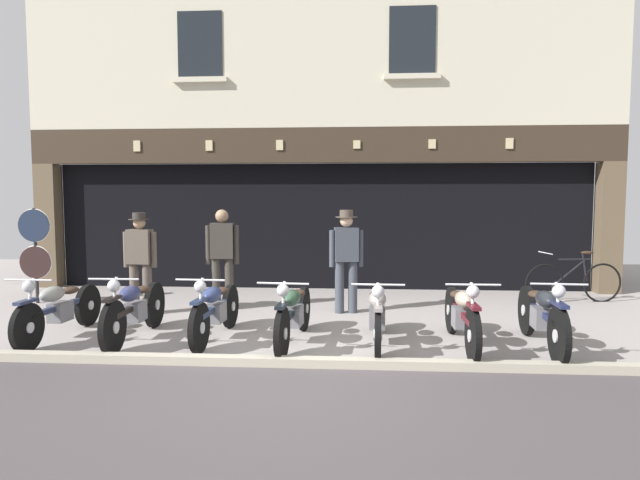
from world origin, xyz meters
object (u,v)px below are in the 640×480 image
(salesman_left, at_px, (140,258))
(leaning_bicycle, at_px, (574,281))
(motorcycle_far_left, at_px, (59,308))
(motorcycle_center_right, at_px, (377,314))
(motorcycle_far_right, at_px, (542,315))
(salesman_right, at_px, (346,256))
(motorcycle_left, at_px, (135,308))
(motorcycle_center, at_px, (294,312))
(shopkeeper_center, at_px, (222,254))
(tyre_sign_pole, at_px, (35,245))
(advert_board_near, at_px, (438,201))
(advert_board_far, at_px, (496,202))
(motorcycle_center_left, at_px, (215,309))
(motorcycle_right, at_px, (462,314))

(salesman_left, relative_size, leaning_bicycle, 0.92)
(motorcycle_far_left, height_order, motorcycle_center_right, same)
(motorcycle_far_right, xyz_separation_m, leaning_bicycle, (1.62, 3.15, -0.05))
(motorcycle_center_right, relative_size, salesman_right, 1.17)
(motorcycle_left, relative_size, salesman_left, 1.24)
(motorcycle_center_right, bearing_deg, motorcycle_center, 1.53)
(motorcycle_center_right, distance_m, shopkeeper_center, 3.30)
(motorcycle_far_left, distance_m, motorcycle_left, 1.06)
(salesman_right, bearing_deg, motorcycle_far_right, 132.42)
(motorcycle_far_left, xyz_separation_m, motorcycle_center, (3.19, -0.07, 0.00))
(tyre_sign_pole, bearing_deg, motorcycle_center, -25.70)
(motorcycle_center, bearing_deg, advert_board_near, -114.93)
(advert_board_far, relative_size, leaning_bicycle, 0.51)
(advert_board_near, distance_m, advert_board_far, 1.18)
(motorcycle_left, distance_m, motorcycle_far_right, 5.25)
(salesman_right, distance_m, advert_board_near, 3.19)
(motorcycle_center_right, height_order, motorcycle_far_right, motorcycle_far_right)
(motorcycle_far_left, xyz_separation_m, salesman_right, (3.83, 1.87, 0.53))
(motorcycle_center_right, xyz_separation_m, leaning_bicycle, (3.67, 3.12, -0.03))
(motorcycle_center_right, relative_size, advert_board_far, 2.15)
(motorcycle_center_left, relative_size, tyre_sign_pole, 1.14)
(motorcycle_far_left, bearing_deg, shopkeeper_center, -129.04)
(motorcycle_right, relative_size, advert_board_near, 2.16)
(motorcycle_left, relative_size, shopkeeper_center, 1.21)
(motorcycle_far_left, bearing_deg, motorcycle_left, -179.05)
(advert_board_near, distance_m, leaning_bicycle, 2.97)
(motorcycle_left, distance_m, motorcycle_center, 2.13)
(motorcycle_right, distance_m, salesman_right, 2.51)
(motorcycle_center_right, xyz_separation_m, advert_board_far, (2.58, 4.38, 1.40))
(motorcycle_center, height_order, motorcycle_right, motorcycle_right)
(motorcycle_right, height_order, leaning_bicycle, leaning_bicycle)
(motorcycle_far_left, height_order, leaning_bicycle, leaning_bicycle)
(motorcycle_left, xyz_separation_m, shopkeeper_center, (0.68, 2.01, 0.51))
(shopkeeper_center, bearing_deg, leaning_bicycle, -175.40)
(salesman_left, bearing_deg, shopkeeper_center, -156.11)
(salesman_left, xyz_separation_m, advert_board_near, (5.16, 2.80, 0.92))
(motorcycle_left, xyz_separation_m, leaning_bicycle, (6.88, 3.08, -0.05))
(motorcycle_far_left, bearing_deg, motorcycle_far_right, -178.73)
(shopkeeper_center, height_order, leaning_bicycle, shopkeeper_center)
(motorcycle_center_right, bearing_deg, advert_board_near, -106.42)
(motorcycle_center, bearing_deg, tyre_sign_pole, -21.21)
(salesman_right, bearing_deg, motorcycle_center, 62.49)
(salesman_left, bearing_deg, leaning_bicycle, -165.26)
(leaning_bicycle, bearing_deg, motorcycle_center_right, 121.77)
(shopkeeper_center, height_order, advert_board_far, advert_board_far)
(motorcycle_center_left, distance_m, motorcycle_center, 1.08)
(motorcycle_center_left, relative_size, motorcycle_center, 0.94)
(motorcycle_far_right, distance_m, salesman_right, 3.20)
(salesman_right, bearing_deg, motorcycle_center_left, 37.23)
(motorcycle_center_left, distance_m, motorcycle_far_right, 4.19)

